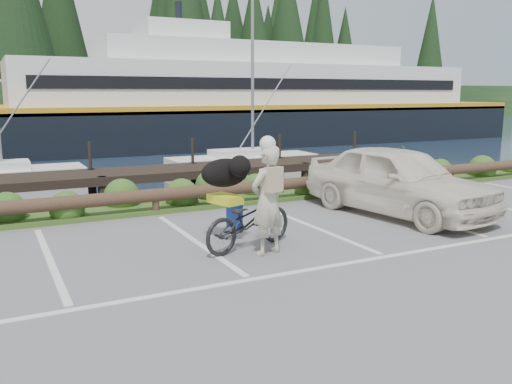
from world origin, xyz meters
TOP-DOWN VIEW (x-y plane):
  - ground at (0.00, 0.00)m, footprint 72.00×72.00m
  - harbor_backdrop at (0.39, 78.47)m, footprint 170.00×160.00m
  - vegetation_strip at (0.00, 5.30)m, footprint 34.00×1.60m
  - log_rail at (0.00, 4.60)m, footprint 32.00×0.30m
  - bicycle at (0.71, 1.12)m, footprint 2.12×1.27m
  - cyclist at (0.85, 0.68)m, footprint 0.80×0.65m
  - dog at (0.51, 1.73)m, footprint 0.71×1.02m
  - parked_car at (4.97, 2.10)m, footprint 2.57×4.95m

SIDE VIEW (x-z plane):
  - harbor_backdrop at x=0.39m, z-range -15.00..15.00m
  - ground at x=0.00m, z-range 0.00..0.00m
  - log_rail at x=0.00m, z-range -0.30..0.30m
  - vegetation_strip at x=0.00m, z-range 0.00..0.10m
  - bicycle at x=0.71m, z-range 0.00..1.05m
  - parked_car at x=4.97m, z-range 0.00..1.61m
  - cyclist at x=0.85m, z-range 0.00..1.91m
  - dog at x=0.51m, z-range 1.05..1.59m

